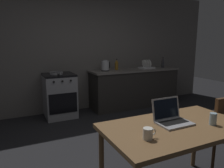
{
  "coord_description": "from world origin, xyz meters",
  "views": [
    {
      "loc": [
        -1.4,
        -2.25,
        1.52
      ],
      "look_at": [
        0.16,
        0.99,
        0.81
      ],
      "focal_mm": 34.44,
      "sensor_mm": 36.0,
      "label": 1
    }
  ],
  "objects_px": {
    "electric_kettle": "(105,66)",
    "dish_rack": "(147,66)",
    "drinking_glass": "(213,119)",
    "coffee_mug": "(148,134)",
    "bottle_b": "(117,65)",
    "laptop": "(172,118)",
    "dining_table": "(175,133)",
    "frying_pan": "(56,73)",
    "bottle": "(163,63)",
    "stove_oven": "(60,95)"
  },
  "relations": [
    {
      "from": "electric_kettle",
      "to": "drinking_glass",
      "type": "height_order",
      "value": "electric_kettle"
    },
    {
      "from": "drinking_glass",
      "to": "frying_pan",
      "type": "bearing_deg",
      "value": 105.83
    },
    {
      "from": "bottle",
      "to": "frying_pan",
      "type": "relative_size",
      "value": 0.57
    },
    {
      "from": "electric_kettle",
      "to": "drinking_glass",
      "type": "distance_m",
      "value": 3.01
    },
    {
      "from": "bottle_b",
      "to": "dining_table",
      "type": "bearing_deg",
      "value": -106.5
    },
    {
      "from": "stove_oven",
      "to": "electric_kettle",
      "type": "relative_size",
      "value": 3.8
    },
    {
      "from": "electric_kettle",
      "to": "dish_rack",
      "type": "relative_size",
      "value": 0.69
    },
    {
      "from": "laptop",
      "to": "drinking_glass",
      "type": "relative_size",
      "value": 2.83
    },
    {
      "from": "frying_pan",
      "to": "drinking_glass",
      "type": "relative_size",
      "value": 3.92
    },
    {
      "from": "stove_oven",
      "to": "laptop",
      "type": "height_order",
      "value": "laptop"
    },
    {
      "from": "frying_pan",
      "to": "bottle_b",
      "type": "bearing_deg",
      "value": 4.43
    },
    {
      "from": "dining_table",
      "to": "dish_rack",
      "type": "height_order",
      "value": "dish_rack"
    },
    {
      "from": "bottle",
      "to": "bottle_b",
      "type": "bearing_deg",
      "value": 173.92
    },
    {
      "from": "laptop",
      "to": "drinking_glass",
      "type": "height_order",
      "value": "laptop"
    },
    {
      "from": "laptop",
      "to": "frying_pan",
      "type": "xyz_separation_m",
      "value": [
        -0.53,
        2.76,
        0.11
      ]
    },
    {
      "from": "bottle",
      "to": "electric_kettle",
      "type": "bearing_deg",
      "value": 178.14
    },
    {
      "from": "electric_kettle",
      "to": "dish_rack",
      "type": "bearing_deg",
      "value": 0.0
    },
    {
      "from": "frying_pan",
      "to": "dish_rack",
      "type": "relative_size",
      "value": 1.3
    },
    {
      "from": "drinking_glass",
      "to": "stove_oven",
      "type": "bearing_deg",
      "value": 104.84
    },
    {
      "from": "drinking_glass",
      "to": "dining_table",
      "type": "bearing_deg",
      "value": 157.41
    },
    {
      "from": "electric_kettle",
      "to": "dish_rack",
      "type": "xyz_separation_m",
      "value": [
        1.09,
        0.0,
        -0.06
      ]
    },
    {
      "from": "dining_table",
      "to": "bottle_b",
      "type": "height_order",
      "value": "bottle_b"
    },
    {
      "from": "dish_rack",
      "to": "bottle_b",
      "type": "relative_size",
      "value": 1.38
    },
    {
      "from": "stove_oven",
      "to": "drinking_glass",
      "type": "distance_m",
      "value": 3.12
    },
    {
      "from": "stove_oven",
      "to": "drinking_glass",
      "type": "height_order",
      "value": "stove_oven"
    },
    {
      "from": "coffee_mug",
      "to": "electric_kettle",
      "type": "bearing_deg",
      "value": 72.28
    },
    {
      "from": "electric_kettle",
      "to": "bottle_b",
      "type": "relative_size",
      "value": 0.95
    },
    {
      "from": "dining_table",
      "to": "dish_rack",
      "type": "relative_size",
      "value": 3.99
    },
    {
      "from": "coffee_mug",
      "to": "bottle_b",
      "type": "relative_size",
      "value": 0.48
    },
    {
      "from": "stove_oven",
      "to": "dish_rack",
      "type": "relative_size",
      "value": 2.62
    },
    {
      "from": "laptop",
      "to": "drinking_glass",
      "type": "bearing_deg",
      "value": -29.69
    },
    {
      "from": "dining_table",
      "to": "laptop",
      "type": "distance_m",
      "value": 0.14
    },
    {
      "from": "bottle_b",
      "to": "laptop",
      "type": "bearing_deg",
      "value": -106.73
    },
    {
      "from": "electric_kettle",
      "to": "laptop",
      "type": "bearing_deg",
      "value": -101.05
    },
    {
      "from": "drinking_glass",
      "to": "dish_rack",
      "type": "xyz_separation_m",
      "value": [
        1.32,
        3.0,
        0.13
      ]
    },
    {
      "from": "stove_oven",
      "to": "frying_pan",
      "type": "relative_size",
      "value": 2.01
    },
    {
      "from": "dining_table",
      "to": "electric_kettle",
      "type": "bearing_deg",
      "value": 79.05
    },
    {
      "from": "stove_oven",
      "to": "frying_pan",
      "type": "bearing_deg",
      "value": -152.37
    },
    {
      "from": "dining_table",
      "to": "laptop",
      "type": "bearing_deg",
      "value": 82.99
    },
    {
      "from": "stove_oven",
      "to": "dining_table",
      "type": "height_order",
      "value": "stove_oven"
    },
    {
      "from": "frying_pan",
      "to": "coffee_mug",
      "type": "relative_size",
      "value": 3.77
    },
    {
      "from": "frying_pan",
      "to": "bottle_b",
      "type": "relative_size",
      "value": 1.79
    },
    {
      "from": "stove_oven",
      "to": "dish_rack",
      "type": "xyz_separation_m",
      "value": [
        2.11,
        0.0,
        0.49
      ]
    },
    {
      "from": "bottle",
      "to": "drinking_glass",
      "type": "distance_m",
      "value": 3.44
    },
    {
      "from": "laptop",
      "to": "coffee_mug",
      "type": "relative_size",
      "value": 2.72
    },
    {
      "from": "dining_table",
      "to": "coffee_mug",
      "type": "relative_size",
      "value": 11.54
    },
    {
      "from": "coffee_mug",
      "to": "bottle_b",
      "type": "bearing_deg",
      "value": 67.47
    },
    {
      "from": "stove_oven",
      "to": "bottle",
      "type": "height_order",
      "value": "bottle"
    },
    {
      "from": "frying_pan",
      "to": "coffee_mug",
      "type": "height_order",
      "value": "frying_pan"
    },
    {
      "from": "laptop",
      "to": "bottle_b",
      "type": "height_order",
      "value": "bottle_b"
    }
  ]
}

